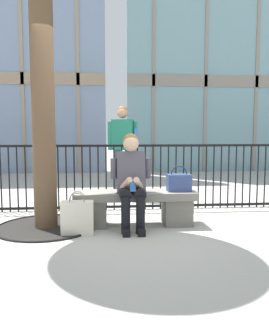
{
  "coord_description": "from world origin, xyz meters",
  "views": [
    {
      "loc": [
        -0.42,
        -4.49,
        1.22
      ],
      "look_at": [
        0.0,
        0.1,
        0.75
      ],
      "focal_mm": 37.16,
      "sensor_mm": 36.0,
      "label": 1
    }
  ],
  "objects_px": {
    "stone_bench": "(135,205)",
    "bystander_at_railing": "(123,144)",
    "seated_person_with_phone": "(131,178)",
    "shopping_bag": "(77,218)",
    "handbag_on_bench": "(179,182)"
  },
  "relations": [
    {
      "from": "stone_bench",
      "to": "bystander_at_railing",
      "type": "distance_m",
      "value": 2.08
    },
    {
      "from": "seated_person_with_phone",
      "to": "shopping_bag",
      "type": "height_order",
      "value": "seated_person_with_phone"
    },
    {
      "from": "handbag_on_bench",
      "to": "shopping_bag",
      "type": "relative_size",
      "value": 0.65
    },
    {
      "from": "stone_bench",
      "to": "seated_person_with_phone",
      "type": "bearing_deg",
      "value": -115.4
    },
    {
      "from": "seated_person_with_phone",
      "to": "shopping_bag",
      "type": "xyz_separation_m",
      "value": [
        -0.67,
        -0.24,
        -0.44
      ]
    },
    {
      "from": "seated_person_with_phone",
      "to": "handbag_on_bench",
      "type": "relative_size",
      "value": 3.6
    },
    {
      "from": "stone_bench",
      "to": "shopping_bag",
      "type": "height_order",
      "value": "shopping_bag"
    },
    {
      "from": "handbag_on_bench",
      "to": "shopping_bag",
      "type": "distance_m",
      "value": 1.4
    },
    {
      "from": "stone_bench",
      "to": "bystander_at_railing",
      "type": "bearing_deg",
      "value": 91.49
    },
    {
      "from": "stone_bench",
      "to": "shopping_bag",
      "type": "bearing_deg",
      "value": -153.27
    },
    {
      "from": "handbag_on_bench",
      "to": "shopping_bag",
      "type": "xyz_separation_m",
      "value": [
        -1.31,
        -0.36,
        -0.36
      ]
    },
    {
      "from": "handbag_on_bench",
      "to": "bystander_at_railing",
      "type": "relative_size",
      "value": 0.2
    },
    {
      "from": "stone_bench",
      "to": "shopping_bag",
      "type": "xyz_separation_m",
      "value": [
        -0.73,
        -0.37,
        -0.06
      ]
    },
    {
      "from": "shopping_bag",
      "to": "bystander_at_railing",
      "type": "relative_size",
      "value": 0.3
    },
    {
      "from": "seated_person_with_phone",
      "to": "bystander_at_railing",
      "type": "height_order",
      "value": "bystander_at_railing"
    }
  ]
}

